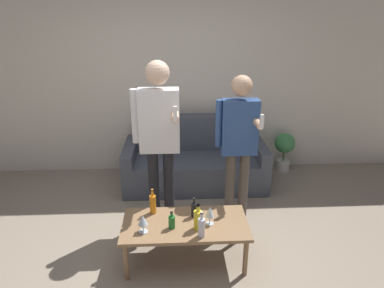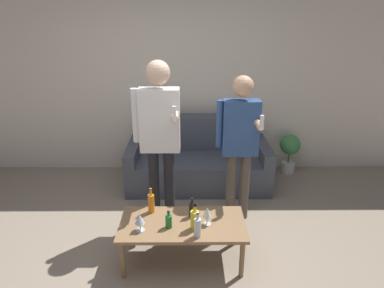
{
  "view_description": "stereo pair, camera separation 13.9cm",
  "coord_description": "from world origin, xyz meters",
  "views": [
    {
      "loc": [
        0.11,
        -2.48,
        2.18
      ],
      "look_at": [
        0.27,
        0.66,
        0.95
      ],
      "focal_mm": 32.0,
      "sensor_mm": 36.0,
      "label": 1
    },
    {
      "loc": [
        0.25,
        -2.49,
        2.18
      ],
      "look_at": [
        0.27,
        0.66,
        0.95
      ],
      "focal_mm": 32.0,
      "sensor_mm": 36.0,
      "label": 2
    }
  ],
  "objects": [
    {
      "name": "ground_plane",
      "position": [
        0.0,
        0.0,
        0.0
      ],
      "size": [
        16.0,
        16.0,
        0.0
      ],
      "primitive_type": "plane",
      "color": "gray"
    },
    {
      "name": "wall_back",
      "position": [
        0.0,
        2.18,
        1.35
      ],
      "size": [
        8.0,
        0.06,
        2.7
      ],
      "color": "beige",
      "rests_on": "ground_plane"
    },
    {
      "name": "couch",
      "position": [
        0.36,
        1.69,
        0.3
      ],
      "size": [
        1.83,
        0.85,
        0.86
      ],
      "color": "#474C56",
      "rests_on": "ground_plane"
    },
    {
      "name": "coffee_table",
      "position": [
        0.18,
        0.11,
        0.36
      ],
      "size": [
        1.13,
        0.55,
        0.4
      ],
      "color": "#8E6B47",
      "rests_on": "ground_plane"
    },
    {
      "name": "bottle_orange",
      "position": [
        0.06,
        0.05,
        0.47
      ],
      "size": [
        0.06,
        0.06,
        0.16
      ],
      "color": "#23752D",
      "rests_on": "coffee_table"
    },
    {
      "name": "bottle_green",
      "position": [
        0.31,
        -0.09,
        0.49
      ],
      "size": [
        0.06,
        0.06,
        0.24
      ],
      "color": "silver",
      "rests_on": "coffee_table"
    },
    {
      "name": "bottle_dark",
      "position": [
        0.29,
        0.03,
        0.5
      ],
      "size": [
        0.08,
        0.08,
        0.24
      ],
      "color": "yellow",
      "rests_on": "coffee_table"
    },
    {
      "name": "bottle_yellow",
      "position": [
        0.27,
        0.22,
        0.48
      ],
      "size": [
        0.06,
        0.06,
        0.19
      ],
      "color": "black",
      "rests_on": "coffee_table"
    },
    {
      "name": "bottle_red",
      "position": [
        -0.12,
        0.3,
        0.5
      ],
      "size": [
        0.06,
        0.06,
        0.25
      ],
      "color": "orange",
      "rests_on": "coffee_table"
    },
    {
      "name": "wine_glass_near",
      "position": [
        -0.18,
        0.01,
        0.51
      ],
      "size": [
        0.08,
        0.08,
        0.16
      ],
      "color": "silver",
      "rests_on": "coffee_table"
    },
    {
      "name": "wine_glass_far",
      "position": [
        0.4,
        0.09,
        0.52
      ],
      "size": [
        0.08,
        0.08,
        0.18
      ],
      "color": "silver",
      "rests_on": "coffee_table"
    },
    {
      "name": "person_standing_left",
      "position": [
        -0.06,
        0.74,
        1.05
      ],
      "size": [
        0.47,
        0.44,
        1.76
      ],
      "color": "#232328",
      "rests_on": "ground_plane"
    },
    {
      "name": "person_standing_right",
      "position": [
        0.76,
        0.81,
        0.96
      ],
      "size": [
        0.44,
        0.41,
        1.6
      ],
      "color": "brown",
      "rests_on": "ground_plane"
    },
    {
      "name": "potted_plant",
      "position": [
        1.66,
        1.97,
        0.35
      ],
      "size": [
        0.28,
        0.28,
        0.56
      ],
      "color": "silver",
      "rests_on": "ground_plane"
    }
  ]
}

